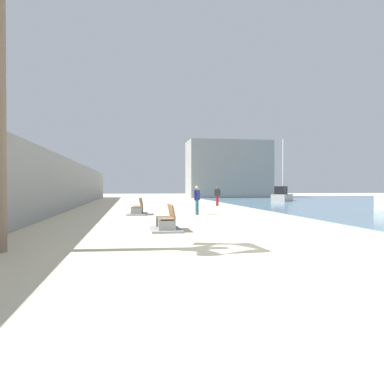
% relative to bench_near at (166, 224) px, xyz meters
% --- Properties ---
extents(ground_plane, '(120.00, 120.00, 0.00)m').
position_rel_bench_near_xyz_m(ground_plane, '(1.61, 13.63, -0.23)').
color(ground_plane, beige).
extents(seawall, '(0.80, 64.00, 3.54)m').
position_rel_bench_near_xyz_m(seawall, '(-5.89, 13.63, 1.54)').
color(seawall, gray).
rests_on(seawall, ground).
extents(bench_near, '(1.12, 2.11, 0.98)m').
position_rel_bench_near_xyz_m(bench_near, '(0.00, 0.00, 0.00)').
color(bench_near, gray).
rests_on(bench_near, ground).
extents(bench_far, '(1.29, 2.19, 0.98)m').
position_rel_bench_near_xyz_m(bench_far, '(-0.91, 8.41, 0.00)').
color(bench_far, gray).
rests_on(bench_far, ground).
extents(person_walking, '(0.41, 0.39, 1.68)m').
position_rel_bench_near_xyz_m(person_walking, '(2.47, 7.72, 0.74)').
color(person_walking, teal).
rests_on(person_walking, ground).
extents(person_standing, '(0.53, 0.22, 1.66)m').
position_rel_bench_near_xyz_m(person_standing, '(5.83, 17.46, 0.73)').
color(person_standing, '#B22D33').
rests_on(person_standing, ground).
extents(boat_distant, '(4.03, 5.16, 6.81)m').
position_rel_bench_near_xyz_m(boat_distant, '(15.13, 26.40, 0.43)').
color(boat_distant, beige).
rests_on(boat_distant, water_bay).
extents(harbor_building, '(12.00, 6.00, 8.28)m').
position_rel_bench_near_xyz_m(harbor_building, '(12.88, 41.63, 3.91)').
color(harbor_building, gray).
rests_on(harbor_building, ground).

